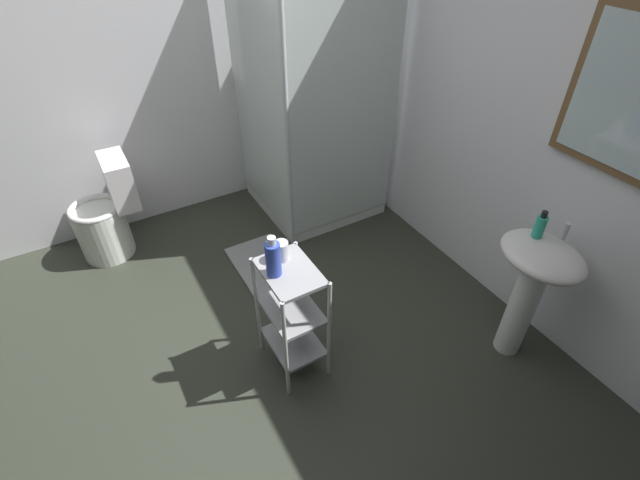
{
  "coord_description": "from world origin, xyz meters",
  "views": [
    {
      "loc": [
        1.65,
        -0.37,
        2.29
      ],
      "look_at": [
        0.05,
        0.55,
        0.79
      ],
      "focal_mm": 25.35,
      "sensor_mm": 36.0,
      "label": 1
    }
  ],
  "objects_px": {
    "shower_stall": "(309,163)",
    "hand_soap_bottle": "(540,226)",
    "pedestal_sink": "(533,279)",
    "shampoo_bottle_blue": "(273,258)",
    "storage_cart": "(292,311)",
    "rinse_cup": "(281,251)",
    "toilet": "(107,217)",
    "bath_mat": "(263,264)"
  },
  "relations": [
    {
      "from": "storage_cart",
      "to": "rinse_cup",
      "type": "height_order",
      "value": "rinse_cup"
    },
    {
      "from": "pedestal_sink",
      "to": "hand_soap_bottle",
      "type": "distance_m",
      "value": 0.31
    },
    {
      "from": "shower_stall",
      "to": "rinse_cup",
      "type": "relative_size",
      "value": 18.33
    },
    {
      "from": "toilet",
      "to": "storage_cart",
      "type": "height_order",
      "value": "toilet"
    },
    {
      "from": "toilet",
      "to": "storage_cart",
      "type": "bearing_deg",
      "value": 23.85
    },
    {
      "from": "hand_soap_bottle",
      "to": "pedestal_sink",
      "type": "bearing_deg",
      "value": -15.27
    },
    {
      "from": "pedestal_sink",
      "to": "toilet",
      "type": "height_order",
      "value": "pedestal_sink"
    },
    {
      "from": "pedestal_sink",
      "to": "toilet",
      "type": "bearing_deg",
      "value": -138.86
    },
    {
      "from": "rinse_cup",
      "to": "bath_mat",
      "type": "relative_size",
      "value": 0.18
    },
    {
      "from": "toilet",
      "to": "rinse_cup",
      "type": "distance_m",
      "value": 1.74
    },
    {
      "from": "shower_stall",
      "to": "hand_soap_bottle",
      "type": "relative_size",
      "value": 12.71
    },
    {
      "from": "shower_stall",
      "to": "pedestal_sink",
      "type": "relative_size",
      "value": 2.47
    },
    {
      "from": "pedestal_sink",
      "to": "hand_soap_bottle",
      "type": "height_order",
      "value": "hand_soap_bottle"
    },
    {
      "from": "bath_mat",
      "to": "hand_soap_bottle",
      "type": "bearing_deg",
      "value": 36.68
    },
    {
      "from": "storage_cart",
      "to": "shampoo_bottle_blue",
      "type": "bearing_deg",
      "value": -103.29
    },
    {
      "from": "shower_stall",
      "to": "rinse_cup",
      "type": "xyz_separation_m",
      "value": [
        1.24,
        -0.84,
        0.33
      ]
    },
    {
      "from": "toilet",
      "to": "shower_stall",
      "type": "bearing_deg",
      "value": 79.94
    },
    {
      "from": "shower_stall",
      "to": "hand_soap_bottle",
      "type": "distance_m",
      "value": 1.9
    },
    {
      "from": "pedestal_sink",
      "to": "shampoo_bottle_blue",
      "type": "xyz_separation_m",
      "value": [
        -0.58,
        -1.27,
        0.26
      ]
    },
    {
      "from": "storage_cart",
      "to": "hand_soap_bottle",
      "type": "height_order",
      "value": "hand_soap_bottle"
    },
    {
      "from": "pedestal_sink",
      "to": "shampoo_bottle_blue",
      "type": "relative_size",
      "value": 3.5
    },
    {
      "from": "storage_cart",
      "to": "rinse_cup",
      "type": "relative_size",
      "value": 6.78
    },
    {
      "from": "pedestal_sink",
      "to": "rinse_cup",
      "type": "relative_size",
      "value": 7.42
    },
    {
      "from": "hand_soap_bottle",
      "to": "toilet",
      "type": "bearing_deg",
      "value": -137.42
    },
    {
      "from": "shower_stall",
      "to": "rinse_cup",
      "type": "height_order",
      "value": "shower_stall"
    },
    {
      "from": "hand_soap_bottle",
      "to": "shampoo_bottle_blue",
      "type": "distance_m",
      "value": 1.38
    },
    {
      "from": "hand_soap_bottle",
      "to": "bath_mat",
      "type": "xyz_separation_m",
      "value": [
        -1.36,
        -1.02,
        -0.87
      ]
    },
    {
      "from": "shower_stall",
      "to": "shampoo_bottle_blue",
      "type": "relative_size",
      "value": 8.65
    },
    {
      "from": "shower_stall",
      "to": "storage_cart",
      "type": "bearing_deg",
      "value": -32.44
    },
    {
      "from": "storage_cart",
      "to": "bath_mat",
      "type": "distance_m",
      "value": 1.0
    },
    {
      "from": "toilet",
      "to": "storage_cart",
      "type": "distance_m",
      "value": 1.77
    },
    {
      "from": "toilet",
      "to": "bath_mat",
      "type": "distance_m",
      "value": 1.21
    },
    {
      "from": "storage_cart",
      "to": "shampoo_bottle_blue",
      "type": "height_order",
      "value": "shampoo_bottle_blue"
    },
    {
      "from": "hand_soap_bottle",
      "to": "shampoo_bottle_blue",
      "type": "height_order",
      "value": "shampoo_bottle_blue"
    },
    {
      "from": "toilet",
      "to": "pedestal_sink",
      "type": "bearing_deg",
      "value": 41.14
    },
    {
      "from": "bath_mat",
      "to": "shampoo_bottle_blue",
      "type": "bearing_deg",
      "value": -17.43
    },
    {
      "from": "hand_soap_bottle",
      "to": "rinse_cup",
      "type": "relative_size",
      "value": 1.44
    },
    {
      "from": "storage_cart",
      "to": "bath_mat",
      "type": "xyz_separation_m",
      "value": [
        -0.88,
        0.2,
        -0.43
      ]
    },
    {
      "from": "hand_soap_bottle",
      "to": "rinse_cup",
      "type": "bearing_deg",
      "value": -115.78
    },
    {
      "from": "hand_soap_bottle",
      "to": "shampoo_bottle_blue",
      "type": "relative_size",
      "value": 0.68
    },
    {
      "from": "shower_stall",
      "to": "rinse_cup",
      "type": "distance_m",
      "value": 1.53
    },
    {
      "from": "storage_cart",
      "to": "bath_mat",
      "type": "height_order",
      "value": "storage_cart"
    }
  ]
}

